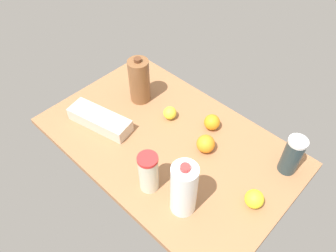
{
  "coord_description": "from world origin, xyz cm",
  "views": [
    {
      "loc": [
        -69.32,
        72.79,
        122.83
      ],
      "look_at": [
        0.0,
        0.0,
        13.0
      ],
      "focal_mm": 35.0,
      "sensor_mm": 36.0,
      "label": 1
    }
  ],
  "objects_px": {
    "lemon_beside_bowl": "(170,113)",
    "lemon_loose": "(254,199)",
    "orange_far_back": "(206,144)",
    "chocolate_milk_jug": "(139,81)",
    "milk_jug": "(184,189)",
    "shaker_bottle": "(292,155)",
    "tumbler_cup": "(149,172)",
    "egg_carton": "(100,120)",
    "lime_near_front": "(136,73)",
    "orange_by_jug": "(212,122)"
  },
  "relations": [
    {
      "from": "lemon_beside_bowl",
      "to": "lemon_loose",
      "type": "distance_m",
      "value": 0.59
    },
    {
      "from": "orange_far_back",
      "to": "lemon_loose",
      "type": "xyz_separation_m",
      "value": [
        -0.32,
        0.08,
        -0.0
      ]
    },
    {
      "from": "chocolate_milk_jug",
      "to": "lemon_loose",
      "type": "height_order",
      "value": "chocolate_milk_jug"
    },
    {
      "from": "milk_jug",
      "to": "shaker_bottle",
      "type": "bearing_deg",
      "value": -114.71
    },
    {
      "from": "lemon_loose",
      "to": "orange_far_back",
      "type": "bearing_deg",
      "value": -14.87
    },
    {
      "from": "tumbler_cup",
      "to": "egg_carton",
      "type": "bearing_deg",
      "value": -10.55
    },
    {
      "from": "milk_jug",
      "to": "lime_near_front",
      "type": "xyz_separation_m",
      "value": [
        0.75,
        -0.43,
        -0.1
      ]
    },
    {
      "from": "chocolate_milk_jug",
      "to": "lemon_loose",
      "type": "xyz_separation_m",
      "value": [
        -0.79,
        0.12,
        -0.08
      ]
    },
    {
      "from": "chocolate_milk_jug",
      "to": "tumbler_cup",
      "type": "bearing_deg",
      "value": 140.7
    },
    {
      "from": "lime_near_front",
      "to": "orange_by_jug",
      "type": "xyz_separation_m",
      "value": [
        -0.56,
        0.02,
        0.01
      ]
    },
    {
      "from": "orange_far_back",
      "to": "lemon_loose",
      "type": "relative_size",
      "value": 1.1
    },
    {
      "from": "orange_by_jug",
      "to": "tumbler_cup",
      "type": "bearing_deg",
      "value": 92.38
    },
    {
      "from": "egg_carton",
      "to": "shaker_bottle",
      "type": "xyz_separation_m",
      "value": [
        -0.81,
        -0.4,
        0.06
      ]
    },
    {
      "from": "tumbler_cup",
      "to": "lemon_beside_bowl",
      "type": "height_order",
      "value": "tumbler_cup"
    },
    {
      "from": "egg_carton",
      "to": "lemon_loose",
      "type": "distance_m",
      "value": 0.81
    },
    {
      "from": "egg_carton",
      "to": "milk_jug",
      "type": "relative_size",
      "value": 1.17
    },
    {
      "from": "tumbler_cup",
      "to": "lemon_beside_bowl",
      "type": "xyz_separation_m",
      "value": [
        0.21,
        -0.35,
        -0.06
      ]
    },
    {
      "from": "tumbler_cup",
      "to": "milk_jug",
      "type": "distance_m",
      "value": 0.17
    },
    {
      "from": "egg_carton",
      "to": "tumbler_cup",
      "type": "distance_m",
      "value": 0.44
    },
    {
      "from": "lemon_beside_bowl",
      "to": "milk_jug",
      "type": "bearing_deg",
      "value": 139.34
    },
    {
      "from": "shaker_bottle",
      "to": "egg_carton",
      "type": "bearing_deg",
      "value": 26.3
    },
    {
      "from": "tumbler_cup",
      "to": "lemon_beside_bowl",
      "type": "bearing_deg",
      "value": -58.71
    },
    {
      "from": "tumbler_cup",
      "to": "milk_jug",
      "type": "bearing_deg",
      "value": -171.55
    },
    {
      "from": "lemon_loose",
      "to": "tumbler_cup",
      "type": "bearing_deg",
      "value": 32.08
    },
    {
      "from": "lemon_beside_bowl",
      "to": "tumbler_cup",
      "type": "bearing_deg",
      "value": 121.29
    },
    {
      "from": "tumbler_cup",
      "to": "shaker_bottle",
      "type": "distance_m",
      "value": 0.61
    },
    {
      "from": "egg_carton",
      "to": "lemon_loose",
      "type": "height_order",
      "value": "lemon_loose"
    },
    {
      "from": "milk_jug",
      "to": "lemon_loose",
      "type": "xyz_separation_m",
      "value": [
        -0.2,
        -0.2,
        -0.09
      ]
    },
    {
      "from": "chocolate_milk_jug",
      "to": "lemon_loose",
      "type": "relative_size",
      "value": 3.34
    },
    {
      "from": "orange_far_back",
      "to": "orange_by_jug",
      "type": "bearing_deg",
      "value": -63.05
    },
    {
      "from": "egg_carton",
      "to": "chocolate_milk_jug",
      "type": "xyz_separation_m",
      "value": [
        -0.0,
        -0.27,
        0.09
      ]
    },
    {
      "from": "tumbler_cup",
      "to": "lemon_loose",
      "type": "relative_size",
      "value": 2.52
    },
    {
      "from": "lime_near_front",
      "to": "lemon_loose",
      "type": "relative_size",
      "value": 0.72
    },
    {
      "from": "lemon_beside_bowl",
      "to": "orange_far_back",
      "type": "distance_m",
      "value": 0.26
    },
    {
      "from": "lime_near_front",
      "to": "lemon_beside_bowl",
      "type": "xyz_separation_m",
      "value": [
        -0.37,
        0.11,
        0.01
      ]
    },
    {
      "from": "tumbler_cup",
      "to": "lemon_loose",
      "type": "height_order",
      "value": "tumbler_cup"
    },
    {
      "from": "tumbler_cup",
      "to": "lemon_loose",
      "type": "distance_m",
      "value": 0.44
    },
    {
      "from": "orange_by_jug",
      "to": "orange_far_back",
      "type": "bearing_deg",
      "value": 116.95
    },
    {
      "from": "shaker_bottle",
      "to": "lemon_beside_bowl",
      "type": "xyz_separation_m",
      "value": [
        0.59,
        0.13,
        -0.06
      ]
    },
    {
      "from": "chocolate_milk_jug",
      "to": "shaker_bottle",
      "type": "distance_m",
      "value": 0.81
    },
    {
      "from": "tumbler_cup",
      "to": "orange_by_jug",
      "type": "height_order",
      "value": "tumbler_cup"
    },
    {
      "from": "lemon_beside_bowl",
      "to": "orange_far_back",
      "type": "bearing_deg",
      "value": 171.76
    },
    {
      "from": "egg_carton",
      "to": "milk_jug",
      "type": "bearing_deg",
      "value": 162.19
    },
    {
      "from": "orange_far_back",
      "to": "chocolate_milk_jug",
      "type": "bearing_deg",
      "value": -4.2
    },
    {
      "from": "lime_near_front",
      "to": "lemon_loose",
      "type": "xyz_separation_m",
      "value": [
        -0.95,
        0.23,
        0.01
      ]
    },
    {
      "from": "shaker_bottle",
      "to": "lime_near_front",
      "type": "xyz_separation_m",
      "value": [
        0.96,
        0.02,
        -0.07
      ]
    },
    {
      "from": "chocolate_milk_jug",
      "to": "lemon_loose",
      "type": "distance_m",
      "value": 0.81
    },
    {
      "from": "shaker_bottle",
      "to": "lime_near_front",
      "type": "distance_m",
      "value": 0.96
    },
    {
      "from": "egg_carton",
      "to": "lemon_beside_bowl",
      "type": "relative_size",
      "value": 4.88
    },
    {
      "from": "lime_near_front",
      "to": "lemon_loose",
      "type": "bearing_deg",
      "value": 166.36
    }
  ]
}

